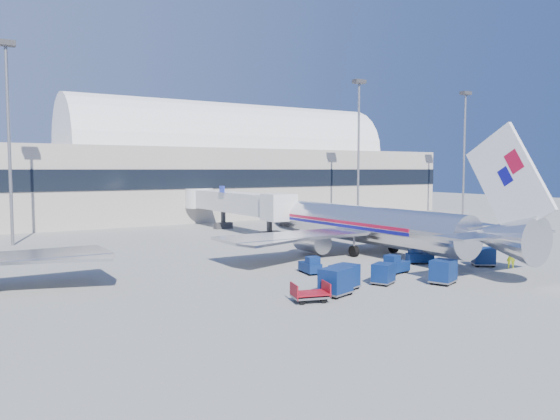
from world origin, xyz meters
TOP-DOWN VIEW (x-y plane):
  - ground at (0.00, 0.00)m, footprint 260.00×260.00m
  - terminal at (-13.60, 55.96)m, footprint 170.00×28.15m
  - airliner_main at (10.00, 4.51)m, footprint 32.00×37.26m
  - jetbridge_near at (7.60, 30.81)m, footprint 4.40×27.50m
  - mast_west at (-20.00, 30.00)m, footprint 2.00×1.20m
  - mast_east at (30.00, 30.00)m, footprint 2.00×1.20m
  - mast_far_east at (55.00, 30.00)m, footprint 2.00×1.20m
  - barrier_near at (18.00, 2.00)m, footprint 3.00×0.55m
  - barrier_mid at (21.30, 2.00)m, footprint 3.00×0.55m
  - barrier_far at (24.60, 2.00)m, footprint 3.00×0.55m
  - tug_lead at (4.80, -4.89)m, footprint 2.58×1.64m
  - tug_right at (9.96, -2.52)m, footprint 2.56×2.05m
  - tug_left at (-1.13, -1.31)m, footprint 1.48×2.41m
  - cart_train_a at (1.10, -7.54)m, footprint 2.19×2.00m
  - cart_train_b at (-2.51, -7.47)m, footprint 2.43×2.14m
  - cart_train_c at (-4.16, -8.60)m, footprint 2.54×2.21m
  - cart_solo_near at (4.99, -9.77)m, footprint 2.46×2.19m
  - cart_solo_far at (13.82, -6.48)m, footprint 2.35×2.24m
  - cart_open_red at (-6.57, -9.10)m, footprint 2.64×2.17m
  - ramp_worker at (15.02, -8.36)m, footprint 0.81×0.85m

SIDE VIEW (x-z plane):
  - ground at x=0.00m, z-range 0.00..0.00m
  - cart_open_red at x=-6.57m, z-range 0.13..0.75m
  - barrier_near at x=18.00m, z-range 0.00..0.90m
  - barrier_mid at x=21.30m, z-range 0.00..0.90m
  - barrier_far at x=24.60m, z-range 0.00..0.90m
  - tug_left at x=-1.13m, z-range -0.06..1.41m
  - tug_right at x=9.96m, z-range -0.07..1.43m
  - tug_lead at x=4.80m, z-range -0.07..1.49m
  - cart_train_a at x=1.10m, z-range 0.05..1.62m
  - cart_solo_far at x=13.82m, z-range 0.06..1.71m
  - cart_train_b at x=-2.51m, z-range 0.06..1.85m
  - cart_solo_near at x=4.99m, z-range 0.06..1.86m
  - ramp_worker at x=15.02m, z-range 0.00..1.96m
  - cart_train_c at x=-4.16m, z-range 0.06..1.95m
  - airliner_main at x=10.00m, z-range -3.11..8.96m
  - jetbridge_near at x=7.60m, z-range 0.80..7.05m
  - terminal at x=-13.60m, z-range -2.98..18.02m
  - mast_west at x=-20.00m, z-range 3.49..26.09m
  - mast_east at x=30.00m, z-range 3.49..26.09m
  - mast_far_east at x=55.00m, z-range 3.49..26.09m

